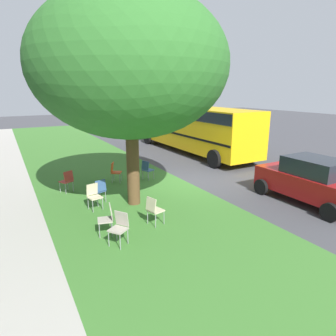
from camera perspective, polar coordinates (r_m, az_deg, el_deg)
name	(u,v)px	position (r m, az deg, el deg)	size (l,w,h in m)	color
ground	(191,181)	(13.16, 4.46, -2.59)	(80.00, 80.00, 0.00)	#424247
grass_verge	(123,193)	(11.78, -8.68, -4.84)	(48.00, 6.00, 0.01)	#3D752D
street_tree	(130,66)	(10.03, -7.36, 18.87)	(6.28, 6.28, 6.99)	brown
chair_0	(147,169)	(13.25, -4.06, -0.13)	(0.54, 0.54, 0.88)	#335184
chair_1	(94,195)	(10.32, -14.07, -4.98)	(0.50, 0.49, 0.88)	beige
chair_2	(108,217)	(8.51, -11.55, -9.22)	(0.51, 0.51, 0.88)	#ADA393
chair_3	(67,180)	(12.27, -18.82, -2.15)	(0.56, 0.56, 0.88)	#B7332D
chair_4	(99,189)	(10.81, -13.07, -4.00)	(0.52, 0.52, 0.88)	#335184
chair_5	(154,209)	(8.90, -2.75, -7.81)	(0.51, 0.51, 0.88)	beige
chair_6	(115,171)	(13.10, -10.20, -0.51)	(0.57, 0.57, 0.88)	#C64C1E
chair_7	(120,226)	(7.94, -9.31, -10.91)	(0.58, 0.58, 0.88)	#ADA393
parked_car	(311,180)	(11.66, 25.76, -2.10)	(3.70, 1.92, 1.65)	maroon
school_bus	(192,125)	(19.14, 4.68, 8.31)	(10.40, 2.80, 2.88)	yellow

